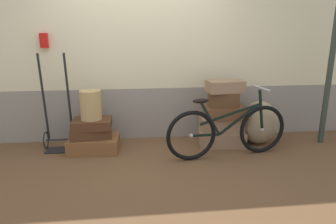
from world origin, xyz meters
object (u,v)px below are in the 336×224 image
(luggage_trolley, at_px, (58,126))
(suitcase_7, at_px, (225,86))
(suitcase_3, at_px, (222,138))
(suitcase_5, at_px, (225,112))
(burlap_sack, at_px, (259,123))
(suitcase_2, at_px, (92,123))
(wicker_basket, at_px, (91,105))
(suitcase_6, at_px, (223,99))
(bicycle, at_px, (228,131))
(suitcase_0, at_px, (94,144))
(suitcase_4, at_px, (221,124))
(suitcase_1, at_px, (91,132))

(luggage_trolley, bearing_deg, suitcase_7, -3.14)
(suitcase_3, relative_size, luggage_trolley, 0.48)
(suitcase_7, bearing_deg, suitcase_3, -149.76)
(suitcase_5, distance_m, luggage_trolley, 2.38)
(suitcase_7, distance_m, luggage_trolley, 2.41)
(suitcase_7, bearing_deg, burlap_sack, -4.86)
(burlap_sack, bearing_deg, suitcase_2, -179.70)
(suitcase_3, distance_m, wicker_basket, 1.93)
(suitcase_7, distance_m, wicker_basket, 1.88)
(suitcase_3, bearing_deg, burlap_sack, 8.62)
(suitcase_6, xyz_separation_m, bicycle, (-0.04, -0.40, -0.33))
(suitcase_0, height_order, bicycle, bicycle)
(suitcase_4, bearing_deg, bicycle, -95.22)
(suitcase_0, bearing_deg, suitcase_4, 4.04)
(wicker_basket, height_order, burlap_sack, wicker_basket)
(suitcase_1, height_order, suitcase_7, suitcase_7)
(suitcase_6, bearing_deg, suitcase_2, -173.77)
(suitcase_5, bearing_deg, bicycle, -99.08)
(suitcase_1, relative_size, suitcase_3, 0.85)
(suitcase_1, distance_m, suitcase_7, 1.98)
(suitcase_2, distance_m, suitcase_6, 1.87)
(suitcase_7, bearing_deg, suitcase_1, 173.38)
(suitcase_3, bearing_deg, suitcase_7, 42.43)
(suitcase_0, bearing_deg, suitcase_7, 3.38)
(suitcase_1, relative_size, suitcase_6, 1.34)
(suitcase_0, xyz_separation_m, bicycle, (1.79, -0.40, 0.26))
(suitcase_6, distance_m, bicycle, 0.52)
(suitcase_0, bearing_deg, suitcase_2, 148.76)
(suitcase_7, xyz_separation_m, burlap_sack, (0.55, 0.01, -0.56))
(burlap_sack, height_order, bicycle, bicycle)
(burlap_sack, xyz_separation_m, bicycle, (-0.61, -0.42, 0.03))
(suitcase_0, bearing_deg, suitcase_6, 3.13)
(suitcase_2, height_order, bicycle, bicycle)
(wicker_basket, bearing_deg, suitcase_4, 0.38)
(suitcase_1, height_order, burlap_sack, burlap_sack)
(suitcase_6, relative_size, luggage_trolley, 0.31)
(suitcase_0, height_order, suitcase_5, suitcase_5)
(suitcase_6, relative_size, bicycle, 0.25)
(suitcase_6, xyz_separation_m, wicker_basket, (-1.85, 0.02, -0.03))
(suitcase_1, relative_size, wicker_basket, 1.40)
(suitcase_5, height_order, suitcase_7, suitcase_7)
(suitcase_6, bearing_deg, suitcase_7, 30.32)
(suitcase_1, relative_size, suitcase_4, 0.94)
(suitcase_0, xyz_separation_m, suitcase_6, (1.83, -0.00, 0.59))
(suitcase_7, bearing_deg, suitcase_6, -162.38)
(suitcase_7, height_order, bicycle, suitcase_7)
(burlap_sack, bearing_deg, wicker_basket, -179.90)
(suitcase_5, xyz_separation_m, wicker_basket, (-1.89, 0.01, 0.16))
(suitcase_5, bearing_deg, wicker_basket, -177.37)
(suitcase_2, bearing_deg, bicycle, -12.36)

